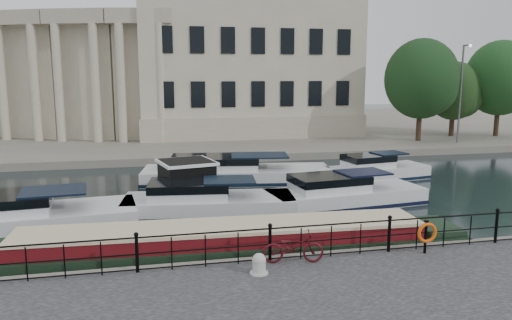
{
  "coord_description": "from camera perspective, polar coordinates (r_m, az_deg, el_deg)",
  "views": [
    {
      "loc": [
        -3.61,
        -16.51,
        6.29
      ],
      "look_at": [
        0.5,
        2.0,
        3.0
      ],
      "focal_mm": 35.0,
      "sensor_mm": 36.0,
      "label": 1
    }
  ],
  "objects": [
    {
      "name": "ground_plane",
      "position": [
        18.03,
        -0.18,
        -10.57
      ],
      "size": [
        160.0,
        160.0,
        0.0
      ],
      "primitive_type": "plane",
      "color": "black",
      "rests_on": "ground"
    },
    {
      "name": "cabin_cruisers",
      "position": [
        25.38,
        -3.1,
        -3.66
      ],
      "size": [
        26.05,
        11.67,
        1.99
      ],
      "color": "silver",
      "rests_on": "ground_plane"
    },
    {
      "name": "life_ring_post",
      "position": [
        17.06,
        18.95,
        -7.92
      ],
      "size": [
        0.68,
        0.19,
        1.1
      ],
      "color": "black",
      "rests_on": "near_quay"
    },
    {
      "name": "civic_building",
      "position": [
        51.28,
        -9.76,
        10.54
      ],
      "size": [
        53.55,
        31.84,
        16.85
      ],
      "color": "#ADA38C",
      "rests_on": "far_bank"
    },
    {
      "name": "narrowboat",
      "position": [
        17.42,
        -3.7,
        -10.06
      ],
      "size": [
        17.31,
        3.09,
        1.62
      ],
      "rotation": [
        0.0,
        0.0,
        -0.05
      ],
      "color": "black",
      "rests_on": "ground_plane"
    },
    {
      "name": "harbour_hut",
      "position": [
        24.66,
        -7.92,
        -2.75
      ],
      "size": [
        3.99,
        3.56,
        2.22
      ],
      "rotation": [
        0.0,
        0.0,
        0.23
      ],
      "color": "#6B665B",
      "rests_on": "ground_plane"
    },
    {
      "name": "trees",
      "position": [
        48.57,
        22.58,
        8.09
      ],
      "size": [
        15.05,
        7.86,
        8.79
      ],
      "color": "black",
      "rests_on": "far_bank"
    },
    {
      "name": "far_bank",
      "position": [
        55.95,
        -8.76,
        3.56
      ],
      "size": [
        120.0,
        42.0,
        0.55
      ],
      "primitive_type": "cube",
      "color": "#6B665B",
      "rests_on": "ground_plane"
    },
    {
      "name": "railing",
      "position": [
        15.56,
        1.61,
        -9.25
      ],
      "size": [
        24.14,
        0.14,
        1.22
      ],
      "color": "black",
      "rests_on": "near_quay"
    },
    {
      "name": "bicycle",
      "position": [
        15.55,
        4.27,
        -9.91
      ],
      "size": [
        1.95,
        0.93,
        0.98
      ],
      "primitive_type": "imported",
      "rotation": [
        0.0,
        0.0,
        1.42
      ],
      "color": "#440C12",
      "rests_on": "near_quay"
    },
    {
      "name": "lamp_posts",
      "position": [
        47.57,
        26.2,
        7.05
      ],
      "size": [
        8.24,
        1.55,
        8.07
      ],
      "color": "#59595B",
      "rests_on": "far_bank"
    },
    {
      "name": "mooring_bollard",
      "position": [
        14.78,
        0.35,
        -11.81
      ],
      "size": [
        0.54,
        0.54,
        0.61
      ],
      "color": "#B4B4B0",
      "rests_on": "near_quay"
    }
  ]
}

